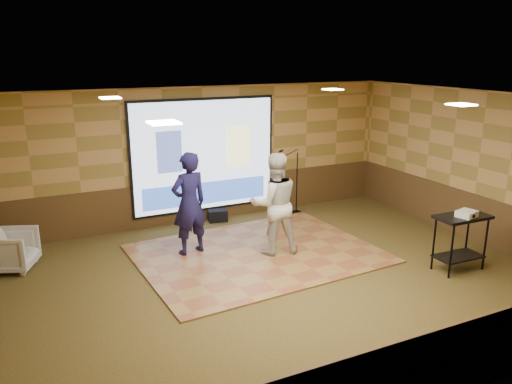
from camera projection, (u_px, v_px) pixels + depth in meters
name	position (u px, v px, depth m)	size (l,w,h in m)	color
ground	(276.00, 280.00, 8.41)	(9.00, 9.00, 0.00)	#2A3216
room_shell	(278.00, 158.00, 7.84)	(9.04, 7.04, 3.02)	tan
wainscot_back	(205.00, 199.00, 11.31)	(9.00, 0.04, 0.95)	#463417
wainscot_front	(430.00, 370.00, 5.26)	(9.00, 0.04, 0.95)	#463417
wainscot_right	(471.00, 217.00, 10.14)	(0.04, 7.00, 0.95)	#463417
projector_screen	(205.00, 157.00, 11.00)	(3.32, 0.06, 2.52)	black
downlight_nw	(110.00, 98.00, 8.26)	(0.32, 0.32, 0.02)	#FFE8BF
downlight_ne	(333.00, 89.00, 10.08)	(0.32, 0.32, 0.02)	#FFE8BF
downlight_sw	(164.00, 123.00, 5.39)	(0.32, 0.32, 0.02)	#FFE8BF
downlight_se	(461.00, 105.00, 7.21)	(0.32, 0.32, 0.02)	#FFE8BF
dance_floor	(258.00, 254.00, 9.46)	(4.36, 3.32, 0.03)	olive
player_left	(189.00, 204.00, 9.21)	(0.71, 0.46, 1.94)	#181644
player_right	(274.00, 204.00, 9.24)	(0.93, 0.73, 1.92)	beige
av_table	(461.00, 232.00, 8.62)	(0.95, 0.50, 1.00)	black
projector	(467.00, 214.00, 8.47)	(0.32, 0.27, 0.11)	white
mic_stand	(295.00, 193.00, 11.77)	(0.61, 0.25, 1.57)	black
banquet_chair	(11.00, 250.00, 8.73)	(0.76, 0.78, 0.71)	gray
duffel_bag	(218.00, 216.00, 11.29)	(0.42, 0.28, 0.26)	black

